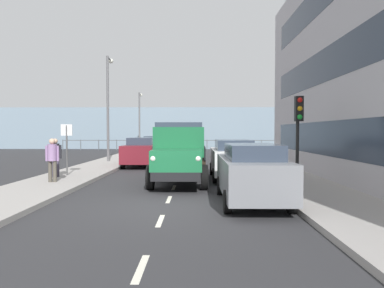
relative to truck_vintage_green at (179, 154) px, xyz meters
name	(u,v)px	position (x,y,z in m)	size (l,w,h in m)	color
ground_plane	(182,168)	(0.16, -5.90, -1.18)	(80.00, 80.00, 0.00)	#2D2D30
sidewalk_left	(265,167)	(-4.58, -5.90, -1.10)	(2.71, 38.12, 0.15)	#9E9993
sidewalk_right	(98,167)	(4.90, -5.90, -1.10)	(2.71, 38.12, 0.15)	#9E9993
road_centreline_markings	(181,169)	(0.16, -5.52, -1.17)	(0.12, 34.50, 0.01)	silver
sea_horizon	(190,128)	(0.16, -27.96, 1.32)	(80.00, 0.80, 5.00)	gray
seawall_railing	(189,142)	(0.16, -24.36, -0.26)	(28.08, 0.08, 1.20)	#4C5156
truck_vintage_green	(179,154)	(0.00, 0.00, 0.00)	(2.17, 5.64, 2.43)	black
car_grey_kerbside_near	(251,172)	(-2.27, 3.56, -0.28)	(1.81, 4.24, 1.72)	slate
car_white_kerbside_1	(233,159)	(-2.27, -1.57, -0.28)	(1.89, 4.16, 1.72)	white
car_maroon_oppositeside_0	(142,151)	(2.60, -6.96, -0.28)	(1.86, 4.31, 1.72)	maroon
car_black_oppositeside_1	(155,147)	(2.60, -13.61, -0.28)	(1.92, 4.48, 1.72)	black
pedestrian_by_lamp	(52,156)	(4.84, 0.47, -0.05)	(0.53, 0.34, 1.67)	#4C473D
pedestrian_with_bag	(55,154)	(5.33, -1.01, -0.07)	(0.53, 0.34, 1.63)	#383342
traffic_light_near	(298,121)	(-4.36, 1.05, 1.29)	(0.28, 0.41, 3.20)	black
lamp_post_promenade	(108,99)	(5.09, -8.99, 3.02)	(0.32, 1.14, 6.85)	#59595B
lamp_post_far	(140,116)	(5.05, -21.12, 2.50)	(0.32, 1.14, 5.86)	#59595B
street_sign	(67,141)	(5.04, -1.55, 0.50)	(0.50, 0.07, 2.25)	#4C4C4C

